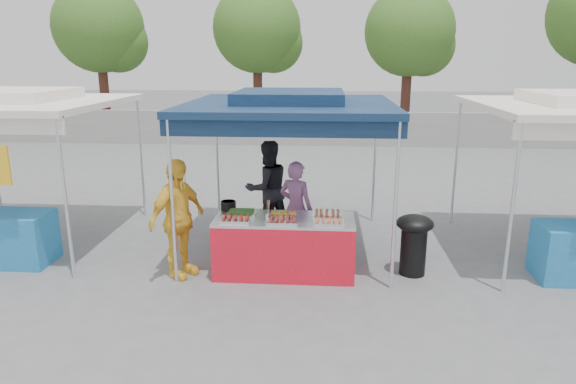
# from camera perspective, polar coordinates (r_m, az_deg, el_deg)

# --- Properties ---
(ground_plane) EXTENTS (80.00, 80.00, 0.00)m
(ground_plane) POSITION_cam_1_polar(r_m,az_deg,el_deg) (7.74, -0.32, -8.69)
(ground_plane) COLOR slate
(back_wall) EXTENTS (40.00, 0.25, 1.20)m
(back_wall) POSITION_cam_1_polar(r_m,az_deg,el_deg) (18.25, 2.35, 7.05)
(back_wall) COLOR gray
(back_wall) RESTS_ON ground_plane
(main_canopy) EXTENTS (3.20, 3.20, 2.57)m
(main_canopy) POSITION_cam_1_polar(r_m,az_deg,el_deg) (8.09, 0.19, 9.76)
(main_canopy) COLOR silver
(main_canopy) RESTS_ON ground_plane
(neighbor_stall_left) EXTENTS (3.20, 3.20, 2.57)m
(neighbor_stall_left) POSITION_cam_1_polar(r_m,az_deg,el_deg) (9.28, -28.99, 3.76)
(neighbor_stall_left) COLOR silver
(neighbor_stall_left) RESTS_ON ground_plane
(tree_0) EXTENTS (3.46, 3.39, 5.83)m
(tree_0) POSITION_cam_1_polar(r_m,az_deg,el_deg) (21.66, -19.84, 16.44)
(tree_0) COLOR #49251C
(tree_0) RESTS_ON ground_plane
(tree_1) EXTENTS (3.44, 3.36, 5.78)m
(tree_1) POSITION_cam_1_polar(r_m,az_deg,el_deg) (20.67, -3.03, 17.28)
(tree_1) COLOR #49251C
(tree_1) RESTS_ON ground_plane
(tree_2) EXTENTS (3.33, 3.24, 5.57)m
(tree_2) POSITION_cam_1_polar(r_m,az_deg,el_deg) (20.05, 13.72, 16.55)
(tree_2) COLOR #49251C
(tree_2) RESTS_ON ground_plane
(vendor_table) EXTENTS (2.00, 0.80, 0.85)m
(vendor_table) POSITION_cam_1_polar(r_m,az_deg,el_deg) (7.48, -0.39, -6.01)
(vendor_table) COLOR red
(vendor_table) RESTS_ON ground_plane
(food_tray_fl) EXTENTS (0.42, 0.30, 0.07)m
(food_tray_fl) POSITION_cam_1_polar(r_m,az_deg,el_deg) (7.20, -5.86, -3.06)
(food_tray_fl) COLOR white
(food_tray_fl) RESTS_ON vendor_table
(food_tray_fm) EXTENTS (0.42, 0.30, 0.07)m
(food_tray_fm) POSITION_cam_1_polar(r_m,az_deg,el_deg) (7.10, -0.62, -3.24)
(food_tray_fm) COLOR white
(food_tray_fm) RESTS_ON vendor_table
(food_tray_fr) EXTENTS (0.42, 0.30, 0.07)m
(food_tray_fr) POSITION_cam_1_polar(r_m,az_deg,el_deg) (7.09, 4.56, -3.33)
(food_tray_fr) COLOR white
(food_tray_fr) RESTS_ON vendor_table
(food_tray_bl) EXTENTS (0.42, 0.30, 0.07)m
(food_tray_bl) POSITION_cam_1_polar(r_m,az_deg,el_deg) (7.49, -5.21, -2.35)
(food_tray_bl) COLOR white
(food_tray_bl) RESTS_ON vendor_table
(food_tray_bm) EXTENTS (0.42, 0.30, 0.07)m
(food_tray_bm) POSITION_cam_1_polar(r_m,az_deg,el_deg) (7.39, -0.51, -2.51)
(food_tray_bm) COLOR white
(food_tray_bm) RESTS_ON vendor_table
(food_tray_br) EXTENTS (0.42, 0.30, 0.07)m
(food_tray_br) POSITION_cam_1_polar(r_m,az_deg,el_deg) (7.41, 4.37, -2.51)
(food_tray_br) COLOR white
(food_tray_br) RESTS_ON vendor_table
(cooking_pot) EXTENTS (0.23, 0.23, 0.13)m
(cooking_pot) POSITION_cam_1_polar(r_m,az_deg,el_deg) (7.77, -6.65, -1.50)
(cooking_pot) COLOR black
(cooking_pot) RESTS_ON vendor_table
(skewer_cup) EXTENTS (0.08, 0.08, 0.10)m
(skewer_cup) POSITION_cam_1_polar(r_m,az_deg,el_deg) (7.24, -2.24, -2.76)
(skewer_cup) COLOR silver
(skewer_cup) RESTS_ON vendor_table
(wok_burner) EXTENTS (0.54, 0.54, 0.90)m
(wok_burner) POSITION_cam_1_polar(r_m,az_deg,el_deg) (7.65, 13.82, -5.13)
(wok_burner) COLOR black
(wok_burner) RESTS_ON ground_plane
(crate_left) EXTENTS (0.55, 0.39, 0.33)m
(crate_left) POSITION_cam_1_polar(r_m,az_deg,el_deg) (8.24, -2.44, -5.93)
(crate_left) COLOR blue
(crate_left) RESTS_ON ground_plane
(crate_right) EXTENTS (0.55, 0.38, 0.33)m
(crate_right) POSITION_cam_1_polar(r_m,az_deg,el_deg) (8.13, 2.38, -6.25)
(crate_right) COLOR blue
(crate_right) RESTS_ON ground_plane
(crate_stacked) EXTENTS (0.53, 0.37, 0.32)m
(crate_stacked) POSITION_cam_1_polar(r_m,az_deg,el_deg) (8.02, 2.40, -4.09)
(crate_stacked) COLOR blue
(crate_stacked) RESTS_ON crate_right
(vendor_woman) EXTENTS (0.65, 0.55, 1.52)m
(vendor_woman) POSITION_cam_1_polar(r_m,az_deg,el_deg) (8.12, 0.88, -1.81)
(vendor_woman) COLOR #9C6395
(vendor_woman) RESTS_ON ground_plane
(helper_man) EXTENTS (1.03, 0.97, 1.69)m
(helper_man) POSITION_cam_1_polar(r_m,az_deg,el_deg) (8.99, -2.29, 0.40)
(helper_man) COLOR #222227
(helper_man) RESTS_ON ground_plane
(customer_person) EXTENTS (0.86, 1.09, 1.73)m
(customer_person) POSITION_cam_1_polar(r_m,az_deg,el_deg) (7.43, -12.17, -2.93)
(customer_person) COLOR yellow
(customer_person) RESTS_ON ground_plane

